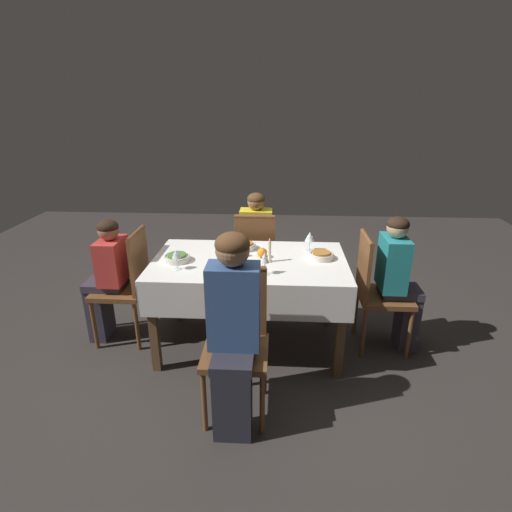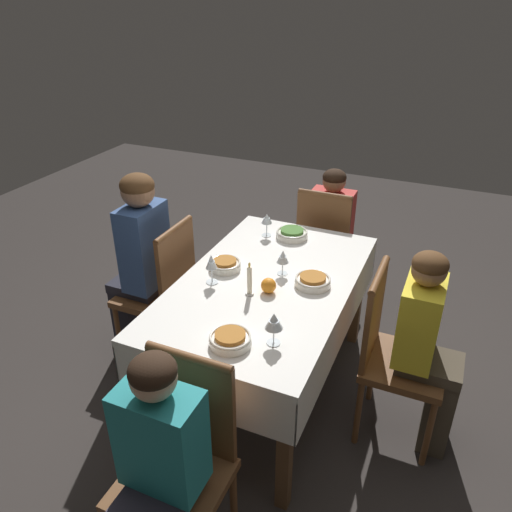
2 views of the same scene
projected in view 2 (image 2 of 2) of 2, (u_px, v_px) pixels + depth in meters
name	position (u px, v px, depth m)	size (l,w,h in m)	color
ground_plane	(265.00, 388.00, 3.01)	(8.00, 8.00, 0.00)	#332D2B
dining_table	(266.00, 296.00, 2.69)	(1.48, 0.88, 0.76)	white
chair_north	(163.00, 287.00, 3.02)	(0.40, 0.40, 0.95)	brown
chair_south	(392.00, 350.00, 2.51)	(0.40, 0.40, 0.95)	brown
chair_west	(181.00, 457.00, 1.94)	(0.40, 0.40, 0.95)	brown
chair_east	(326.00, 243.00, 3.54)	(0.40, 0.40, 0.95)	brown
person_adult_denim	(139.00, 258.00, 2.99)	(0.30, 0.34, 1.23)	#282833
person_child_yellow	(428.00, 345.00, 2.41)	(0.30, 0.33, 1.10)	#4C4233
person_child_teal	(155.00, 476.00, 1.77)	(0.33, 0.30, 1.10)	#383342
person_child_red	(333.00, 228.00, 3.65)	(0.33, 0.30, 1.04)	#383342
bowl_north	(225.00, 264.00, 2.74)	(0.17, 0.17, 0.06)	silver
wine_glass_north	(211.00, 263.00, 2.58)	(0.07, 0.07, 0.17)	white
bowl_south	(313.00, 281.00, 2.59)	(0.19, 0.19, 0.06)	silver
wine_glass_south	(283.00, 257.00, 2.66)	(0.07, 0.07, 0.14)	white
bowl_west	(230.00, 339.00, 2.17)	(0.19, 0.19, 0.06)	silver
wine_glass_west	(274.00, 322.00, 2.13)	(0.08, 0.08, 0.16)	white
bowl_east	(292.00, 233.00, 3.09)	(0.20, 0.20, 0.06)	silver
wine_glass_east	(267.00, 219.00, 3.07)	(0.07, 0.07, 0.15)	white
candle_centerpiece	(249.00, 282.00, 2.50)	(0.04, 0.04, 0.19)	beige
orange_fruit	(269.00, 285.00, 2.53)	(0.08, 0.08, 0.08)	orange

